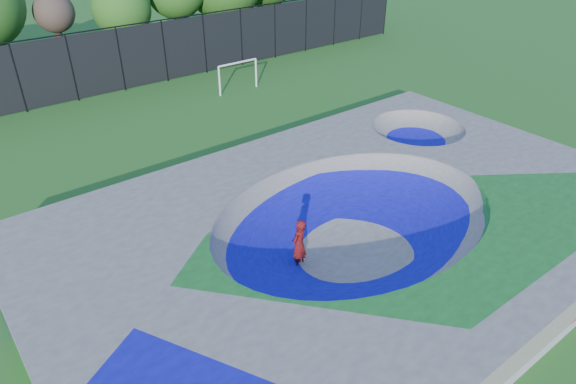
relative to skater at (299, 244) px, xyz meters
The scene contains 6 objects.
ground 2.57m from the skater, ahead, with size 120.00×120.00×0.00m, color #22601A.
skate_deck 2.39m from the skater, ahead, with size 22.00×14.00×1.50m, color gray.
skater is the anchor object (origin of this frame).
skateboard 0.93m from the skater, ahead, with size 0.78×0.22×0.05m, color black.
soccer_goal 18.09m from the skater, 63.47° to the left, with size 2.87×0.12×1.90m.
fence 20.91m from the skater, 83.48° to the left, with size 48.09×0.09×4.04m.
Camera 1 is at (-11.18, -10.50, 11.28)m, focal length 32.00 mm.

